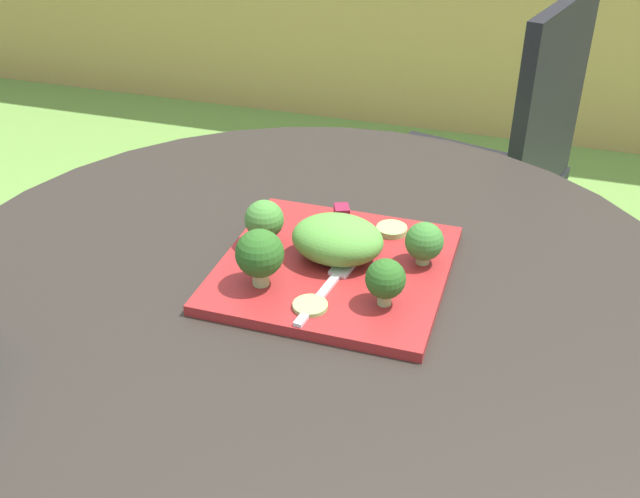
# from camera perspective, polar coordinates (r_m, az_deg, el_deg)

# --- Properties ---
(patio_table) EXTENTS (0.99, 0.99, 0.73)m
(patio_table) POSITION_cam_1_polar(r_m,az_deg,el_deg) (1.07, -0.99, -12.69)
(patio_table) COLOR #28231E
(patio_table) RESTS_ON ground_plane
(patio_chair) EXTENTS (0.54, 0.54, 0.90)m
(patio_chair) POSITION_cam_1_polar(r_m,az_deg,el_deg) (1.77, 13.20, 6.77)
(patio_chair) COLOR black
(patio_chair) RESTS_ON ground_plane
(salad_plate) EXTENTS (0.28, 0.28, 0.01)m
(salad_plate) POSITION_cam_1_polar(r_m,az_deg,el_deg) (0.93, 1.11, -1.48)
(salad_plate) COLOR maroon
(salad_plate) RESTS_ON patio_table
(fork) EXTENTS (0.04, 0.15, 0.00)m
(fork) POSITION_cam_1_polar(r_m,az_deg,el_deg) (0.89, 0.86, -2.61)
(fork) COLOR silver
(fork) RESTS_ON salad_plate
(lettuce_mound) EXTENTS (0.12, 0.09, 0.06)m
(lettuce_mound) POSITION_cam_1_polar(r_m,az_deg,el_deg) (0.93, 1.35, 0.75)
(lettuce_mound) COLOR #519338
(lettuce_mound) RESTS_ON salad_plate
(broccoli_floret_0) EXTENTS (0.06, 0.06, 0.07)m
(broccoli_floret_0) POSITION_cam_1_polar(r_m,az_deg,el_deg) (0.87, -4.67, -0.41)
(broccoli_floret_0) COLOR #99B770
(broccoli_floret_0) RESTS_ON salad_plate
(broccoli_floret_1) EXTENTS (0.05, 0.05, 0.06)m
(broccoli_floret_1) POSITION_cam_1_polar(r_m,az_deg,el_deg) (0.84, 5.07, -2.36)
(broccoli_floret_1) COLOR #99B770
(broccoli_floret_1) RESTS_ON salad_plate
(broccoli_floret_2) EXTENTS (0.05, 0.05, 0.06)m
(broccoli_floret_2) POSITION_cam_1_polar(r_m,az_deg,el_deg) (0.96, -4.32, 2.23)
(broccoli_floret_2) COLOR #99B770
(broccoli_floret_2) RESTS_ON salad_plate
(broccoli_floret_3) EXTENTS (0.05, 0.05, 0.06)m
(broccoli_floret_3) POSITION_cam_1_polar(r_m,az_deg,el_deg) (0.92, 8.04, 0.56)
(broccoli_floret_3) COLOR #99B770
(broccoli_floret_3) RESTS_ON salad_plate
(cucumber_slice_0) EXTENTS (0.04, 0.04, 0.01)m
(cucumber_slice_0) POSITION_cam_1_polar(r_m,az_deg,el_deg) (0.85, -0.76, -4.39)
(cucumber_slice_0) COLOR #8EB766
(cucumber_slice_0) RESTS_ON salad_plate
(cucumber_slice_1) EXTENTS (0.04, 0.04, 0.01)m
(cucumber_slice_1) POSITION_cam_1_polar(r_m,az_deg,el_deg) (1.00, 5.55, 1.50)
(cucumber_slice_1) COLOR #8EB766
(cucumber_slice_1) RESTS_ON salad_plate
(beet_chunk_0) EXTENTS (0.03, 0.03, 0.02)m
(beet_chunk_0) POSITION_cam_1_polar(r_m,az_deg,el_deg) (1.01, 1.69, 2.68)
(beet_chunk_0) COLOR maroon
(beet_chunk_0) RESTS_ON salad_plate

